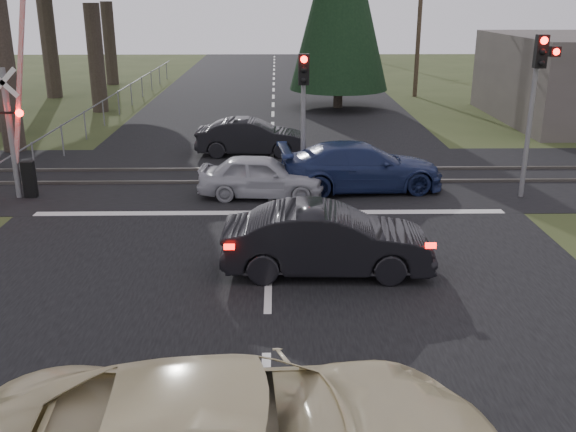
{
  "coord_description": "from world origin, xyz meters",
  "views": [
    {
      "loc": [
        0.19,
        -8.64,
        5.68
      ],
      "look_at": [
        0.42,
        4.14,
        1.3
      ],
      "focal_mm": 40.0,
      "sensor_mm": 36.0,
      "label": 1
    }
  ],
  "objects_px": {
    "silver_car": "(262,176)",
    "traffic_signal_center": "(303,98)",
    "traffic_signal_right": "(538,86)",
    "utility_pole_mid": "(420,14)",
    "crossing_signal": "(18,129)",
    "dark_car_far": "(251,137)",
    "dark_hatchback": "(327,240)",
    "blue_sedan": "(361,167)",
    "utility_pole_far": "(364,7)"
  },
  "relations": [
    {
      "from": "silver_car",
      "to": "traffic_signal_center",
      "type": "bearing_deg",
      "value": -48.73
    },
    {
      "from": "traffic_signal_right",
      "to": "utility_pole_mid",
      "type": "height_order",
      "value": "utility_pole_mid"
    },
    {
      "from": "crossing_signal",
      "to": "silver_car",
      "type": "height_order",
      "value": "crossing_signal"
    },
    {
      "from": "crossing_signal",
      "to": "dark_car_far",
      "type": "bearing_deg",
      "value": 39.35
    },
    {
      "from": "silver_car",
      "to": "dark_hatchback",
      "type": "bearing_deg",
      "value": -160.26
    },
    {
      "from": "utility_pole_mid",
      "to": "blue_sedan",
      "type": "xyz_separation_m",
      "value": [
        -5.74,
        -19.57,
        -3.99
      ]
    },
    {
      "from": "blue_sedan",
      "to": "dark_car_far",
      "type": "relative_size",
      "value": 1.23
    },
    {
      "from": "utility_pole_far",
      "to": "blue_sedan",
      "type": "distance_m",
      "value": 45.12
    },
    {
      "from": "dark_hatchback",
      "to": "silver_car",
      "type": "relative_size",
      "value": 1.2
    },
    {
      "from": "silver_car",
      "to": "utility_pole_far",
      "type": "bearing_deg",
      "value": -6.5
    },
    {
      "from": "utility_pole_mid",
      "to": "silver_car",
      "type": "bearing_deg",
      "value": -113.38
    },
    {
      "from": "traffic_signal_right",
      "to": "dark_car_far",
      "type": "height_order",
      "value": "traffic_signal_right"
    },
    {
      "from": "crossing_signal",
      "to": "dark_car_far",
      "type": "distance_m",
      "value": 8.52
    },
    {
      "from": "traffic_signal_right",
      "to": "traffic_signal_center",
      "type": "xyz_separation_m",
      "value": [
        -6.55,
        1.2,
        -0.51
      ]
    },
    {
      "from": "utility_pole_mid",
      "to": "crossing_signal",
      "type": "bearing_deg",
      "value": -127.97
    },
    {
      "from": "dark_hatchback",
      "to": "blue_sedan",
      "type": "distance_m",
      "value": 6.45
    },
    {
      "from": "crossing_signal",
      "to": "utility_pole_far",
      "type": "xyz_separation_m",
      "value": [
        15.77,
        45.21,
        2.67
      ]
    },
    {
      "from": "blue_sedan",
      "to": "traffic_signal_right",
      "type": "bearing_deg",
      "value": -106.91
    },
    {
      "from": "blue_sedan",
      "to": "silver_car",
      "type": "bearing_deg",
      "value": 97.27
    },
    {
      "from": "traffic_signal_right",
      "to": "blue_sedan",
      "type": "relative_size",
      "value": 0.93
    },
    {
      "from": "dark_car_far",
      "to": "silver_car",
      "type": "bearing_deg",
      "value": -172.97
    },
    {
      "from": "utility_pole_mid",
      "to": "dark_car_far",
      "type": "distance_m",
      "value": 17.99
    },
    {
      "from": "traffic_signal_right",
      "to": "dark_hatchback",
      "type": "bearing_deg",
      "value": -139.79
    },
    {
      "from": "traffic_signal_center",
      "to": "silver_car",
      "type": "bearing_deg",
      "value": -143.19
    },
    {
      "from": "traffic_signal_right",
      "to": "utility_pole_mid",
      "type": "relative_size",
      "value": 0.52
    },
    {
      "from": "traffic_signal_center",
      "to": "blue_sedan",
      "type": "relative_size",
      "value": 0.81
    },
    {
      "from": "utility_pole_mid",
      "to": "silver_car",
      "type": "height_order",
      "value": "utility_pole_mid"
    },
    {
      "from": "crossing_signal",
      "to": "blue_sedan",
      "type": "xyz_separation_m",
      "value": [
        10.04,
        0.64,
        -1.32
      ]
    },
    {
      "from": "utility_pole_far",
      "to": "dark_hatchback",
      "type": "relative_size",
      "value": 2.01
    },
    {
      "from": "traffic_signal_right",
      "to": "utility_pole_far",
      "type": "height_order",
      "value": "utility_pole_far"
    },
    {
      "from": "crossing_signal",
      "to": "utility_pole_mid",
      "type": "distance_m",
      "value": 25.78
    },
    {
      "from": "dark_car_far",
      "to": "traffic_signal_right",
      "type": "bearing_deg",
      "value": -122.51
    },
    {
      "from": "crossing_signal",
      "to": "traffic_signal_center",
      "type": "xyz_separation_m",
      "value": [
        8.27,
        0.89,
        0.75
      ]
    },
    {
      "from": "traffic_signal_right",
      "to": "silver_car",
      "type": "relative_size",
      "value": 1.26
    },
    {
      "from": "crossing_signal",
      "to": "blue_sedan",
      "type": "relative_size",
      "value": 1.38
    },
    {
      "from": "traffic_signal_right",
      "to": "blue_sedan",
      "type": "distance_m",
      "value": 5.52
    },
    {
      "from": "utility_pole_far",
      "to": "traffic_signal_center",
      "type": "bearing_deg",
      "value": -99.6
    },
    {
      "from": "utility_pole_far",
      "to": "dark_car_far",
      "type": "relative_size",
      "value": 2.19
    },
    {
      "from": "utility_pole_mid",
      "to": "dark_hatchback",
      "type": "bearing_deg",
      "value": -105.66
    },
    {
      "from": "blue_sedan",
      "to": "dark_car_far",
      "type": "xyz_separation_m",
      "value": [
        -3.54,
        4.69,
        -0.06
      ]
    },
    {
      "from": "dark_car_far",
      "to": "traffic_signal_center",
      "type": "bearing_deg",
      "value": -156.61
    },
    {
      "from": "traffic_signal_right",
      "to": "utility_pole_mid",
      "type": "distance_m",
      "value": 20.6
    },
    {
      "from": "crossing_signal",
      "to": "dark_hatchback",
      "type": "distance_m",
      "value": 10.31
    },
    {
      "from": "dark_hatchback",
      "to": "traffic_signal_center",
      "type": "bearing_deg",
      "value": 3.73
    },
    {
      "from": "dark_hatchback",
      "to": "dark_car_far",
      "type": "bearing_deg",
      "value": 11.95
    },
    {
      "from": "utility_pole_far",
      "to": "dark_car_far",
      "type": "height_order",
      "value": "utility_pole_far"
    },
    {
      "from": "traffic_signal_center",
      "to": "utility_pole_far",
      "type": "bearing_deg",
      "value": 80.4
    },
    {
      "from": "crossing_signal",
      "to": "silver_car",
      "type": "distance_m",
      "value": 7.15
    },
    {
      "from": "utility_pole_mid",
      "to": "blue_sedan",
      "type": "relative_size",
      "value": 1.78
    },
    {
      "from": "crossing_signal",
      "to": "traffic_signal_right",
      "type": "distance_m",
      "value": 14.88
    }
  ]
}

